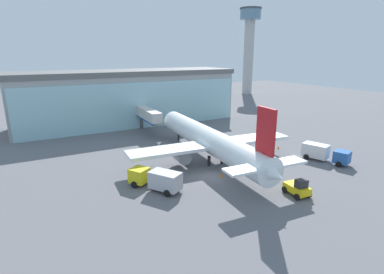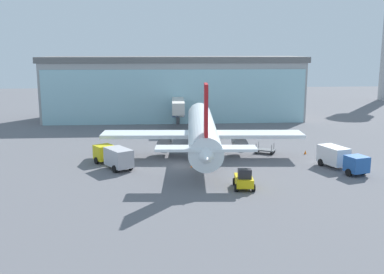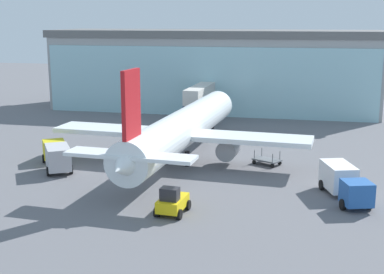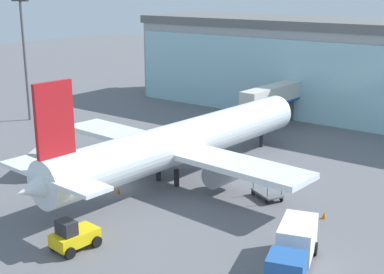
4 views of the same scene
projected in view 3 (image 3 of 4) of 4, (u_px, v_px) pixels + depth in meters
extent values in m
plane|color=slate|center=(141.00, 174.00, 53.03)|extent=(240.00, 240.00, 0.00)
cube|color=#9E9E9E|center=(214.00, 73.00, 90.31)|extent=(53.37, 14.78, 12.02)
cube|color=#9CCCD7|center=(205.00, 82.00, 83.34)|extent=(52.26, 0.49, 10.82)
cube|color=slate|center=(214.00, 34.00, 88.88)|extent=(54.44, 15.08, 1.20)
cube|color=beige|center=(201.00, 94.00, 78.67)|extent=(2.59, 12.72, 2.40)
cube|color=#194799|center=(201.00, 101.00, 78.90)|extent=(2.63, 12.72, 0.30)
cylinder|color=#4C4C51|center=(208.00, 107.00, 83.76)|extent=(0.70, 0.70, 3.06)
cylinder|color=white|center=(184.00, 127.00, 57.79)|extent=(5.97, 31.98, 3.89)
cone|color=white|center=(218.00, 105.00, 72.69)|extent=(4.08, 3.25, 3.89)
cone|color=white|center=(125.00, 165.00, 42.89)|extent=(3.75, 4.22, 3.50)
cube|color=white|center=(179.00, 134.00, 56.38)|extent=(27.86, 6.01, 0.50)
cube|color=white|center=(130.00, 155.00, 43.70)|extent=(11.13, 3.12, 0.30)
cube|color=red|center=(131.00, 104.00, 43.26)|extent=(0.57, 3.22, 5.61)
cylinder|color=gray|center=(135.00, 142.00, 58.58)|extent=(2.31, 3.33, 2.10)
cylinder|color=gray|center=(229.00, 149.00, 55.71)|extent=(2.31, 3.33, 2.10)
cylinder|color=black|center=(166.00, 157.00, 56.27)|extent=(0.50, 0.50, 1.60)
cylinder|color=black|center=(187.00, 159.00, 55.64)|extent=(0.50, 0.50, 1.60)
cylinder|color=black|center=(212.00, 129.00, 70.47)|extent=(0.40, 0.40, 1.60)
cube|color=yellow|center=(54.00, 149.00, 57.18)|extent=(3.03, 3.03, 1.90)
cube|color=#B2B2B7|center=(58.00, 157.00, 53.29)|extent=(3.99, 4.56, 2.20)
cylinder|color=black|center=(44.00, 159.00, 57.03)|extent=(0.73, 0.92, 0.90)
cylinder|color=black|center=(65.00, 157.00, 57.75)|extent=(0.73, 0.92, 0.90)
cylinder|color=black|center=(48.00, 171.00, 52.24)|extent=(0.73, 0.92, 0.90)
cylinder|color=black|center=(71.00, 169.00, 52.97)|extent=(0.73, 0.92, 0.90)
cube|color=#2659A5|center=(357.00, 193.00, 42.83)|extent=(2.76, 2.76, 1.90)
cube|color=white|center=(338.00, 176.00, 46.88)|extent=(3.31, 4.48, 2.20)
cylinder|color=black|center=(369.00, 204.00, 43.13)|extent=(0.56, 0.95, 0.90)
cylinder|color=black|center=(343.00, 205.00, 42.94)|extent=(0.56, 0.95, 0.90)
cylinder|color=black|center=(345.00, 184.00, 48.19)|extent=(0.56, 0.95, 0.90)
cylinder|color=black|center=(322.00, 185.00, 47.99)|extent=(0.56, 0.95, 0.90)
cube|color=slate|center=(267.00, 160.00, 56.29)|extent=(3.22, 2.71, 0.16)
cylinder|color=black|center=(280.00, 163.00, 56.20)|extent=(0.45, 0.31, 0.44)
cylinder|color=slate|center=(280.00, 155.00, 56.02)|extent=(0.08, 0.08, 0.90)
cylinder|color=black|center=(272.00, 166.00, 55.12)|extent=(0.45, 0.31, 0.44)
cylinder|color=slate|center=(273.00, 158.00, 54.94)|extent=(0.08, 0.08, 0.90)
cylinder|color=black|center=(262.00, 159.00, 57.60)|extent=(0.45, 0.31, 0.44)
cylinder|color=slate|center=(262.00, 152.00, 57.42)|extent=(0.08, 0.08, 0.90)
cylinder|color=black|center=(254.00, 162.00, 56.52)|extent=(0.45, 0.31, 0.44)
cylinder|color=slate|center=(254.00, 154.00, 56.34)|extent=(0.08, 0.08, 0.90)
cube|color=yellow|center=(173.00, 203.00, 42.13)|extent=(2.05, 3.34, 0.90)
cube|color=#26262B|center=(170.00, 194.00, 41.32)|extent=(1.48, 1.11, 1.00)
cylinder|color=black|center=(167.00, 203.00, 43.53)|extent=(0.41, 0.83, 0.80)
cylinder|color=black|center=(188.00, 205.00, 43.01)|extent=(0.41, 0.83, 0.80)
cylinder|color=black|center=(157.00, 212.00, 41.44)|extent=(0.41, 0.83, 0.80)
cylinder|color=black|center=(179.00, 214.00, 40.92)|extent=(0.41, 0.83, 0.80)
cone|color=orange|center=(147.00, 174.00, 52.03)|extent=(0.36, 0.36, 0.55)
cone|color=orange|center=(322.00, 167.00, 54.30)|extent=(0.36, 0.36, 0.55)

